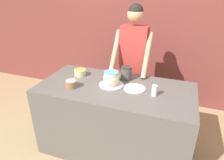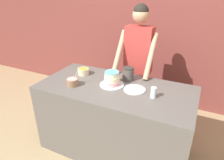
{
  "view_description": "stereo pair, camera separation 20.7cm",
  "coord_description": "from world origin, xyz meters",
  "px_view_note": "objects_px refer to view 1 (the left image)",
  "views": [
    {
      "loc": [
        0.67,
        -1.53,
        1.99
      ],
      "look_at": [
        -0.02,
        0.4,
        1.02
      ],
      "focal_mm": 32.0,
      "sensor_mm": 36.0,
      "label": 1
    },
    {
      "loc": [
        0.86,
        -1.45,
        1.99
      ],
      "look_at": [
        -0.02,
        0.4,
        1.02
      ],
      "focal_mm": 32.0,
      "sensor_mm": 36.0,
      "label": 2
    }
  ],
  "objects_px": {
    "ceramic_plate": "(135,88)",
    "stoneware_jar": "(126,73)",
    "cake": "(111,79)",
    "frosting_bowl_orange": "(80,72)",
    "person_baker": "(133,55)",
    "frosting_bowl_pink": "(71,84)",
    "drinking_glass": "(155,91)"
  },
  "relations": [
    {
      "from": "frosting_bowl_orange",
      "to": "stoneware_jar",
      "type": "bearing_deg",
      "value": 8.62
    },
    {
      "from": "cake",
      "to": "ceramic_plate",
      "type": "relative_size",
      "value": 1.17
    },
    {
      "from": "ceramic_plate",
      "to": "stoneware_jar",
      "type": "height_order",
      "value": "stoneware_jar"
    },
    {
      "from": "cake",
      "to": "frosting_bowl_pink",
      "type": "distance_m",
      "value": 0.47
    },
    {
      "from": "drinking_glass",
      "to": "ceramic_plate",
      "type": "height_order",
      "value": "drinking_glass"
    },
    {
      "from": "person_baker",
      "to": "stoneware_jar",
      "type": "xyz_separation_m",
      "value": [
        0.02,
        -0.42,
        -0.11
      ]
    },
    {
      "from": "stoneware_jar",
      "to": "frosting_bowl_pink",
      "type": "bearing_deg",
      "value": -141.94
    },
    {
      "from": "frosting_bowl_pink",
      "to": "ceramic_plate",
      "type": "distance_m",
      "value": 0.73
    },
    {
      "from": "person_baker",
      "to": "ceramic_plate",
      "type": "xyz_separation_m",
      "value": [
        0.18,
        -0.63,
        -0.18
      ]
    },
    {
      "from": "drinking_glass",
      "to": "cake",
      "type": "bearing_deg",
      "value": 171.58
    },
    {
      "from": "drinking_glass",
      "to": "ceramic_plate",
      "type": "distance_m",
      "value": 0.25
    },
    {
      "from": "frosting_bowl_pink",
      "to": "frosting_bowl_orange",
      "type": "distance_m",
      "value": 0.34
    },
    {
      "from": "cake",
      "to": "stoneware_jar",
      "type": "distance_m",
      "value": 0.25
    },
    {
      "from": "cake",
      "to": "frosting_bowl_orange",
      "type": "bearing_deg",
      "value": 165.6
    },
    {
      "from": "person_baker",
      "to": "cake",
      "type": "height_order",
      "value": "person_baker"
    },
    {
      "from": "person_baker",
      "to": "ceramic_plate",
      "type": "bearing_deg",
      "value": -73.94
    },
    {
      "from": "stoneware_jar",
      "to": "cake",
      "type": "bearing_deg",
      "value": -119.53
    },
    {
      "from": "person_baker",
      "to": "frosting_bowl_pink",
      "type": "relative_size",
      "value": 9.89
    },
    {
      "from": "cake",
      "to": "frosting_bowl_pink",
      "type": "height_order",
      "value": "frosting_bowl_pink"
    },
    {
      "from": "frosting_bowl_pink",
      "to": "frosting_bowl_orange",
      "type": "xyz_separation_m",
      "value": [
        -0.06,
        0.33,
        -0.0
      ]
    },
    {
      "from": "cake",
      "to": "ceramic_plate",
      "type": "bearing_deg",
      "value": -0.71
    },
    {
      "from": "frosting_bowl_pink",
      "to": "stoneware_jar",
      "type": "xyz_separation_m",
      "value": [
        0.54,
        0.42,
        0.04
      ]
    },
    {
      "from": "frosting_bowl_orange",
      "to": "stoneware_jar",
      "type": "height_order",
      "value": "stoneware_jar"
    },
    {
      "from": "person_baker",
      "to": "stoneware_jar",
      "type": "distance_m",
      "value": 0.43
    },
    {
      "from": "frosting_bowl_orange",
      "to": "ceramic_plate",
      "type": "relative_size",
      "value": 0.6
    },
    {
      "from": "person_baker",
      "to": "frosting_bowl_orange",
      "type": "distance_m",
      "value": 0.79
    },
    {
      "from": "cake",
      "to": "stoneware_jar",
      "type": "xyz_separation_m",
      "value": [
        0.12,
        0.21,
        0.01
      ]
    },
    {
      "from": "ceramic_plate",
      "to": "drinking_glass",
      "type": "bearing_deg",
      "value": -17.43
    },
    {
      "from": "person_baker",
      "to": "cake",
      "type": "relative_size",
      "value": 6.11
    },
    {
      "from": "person_baker",
      "to": "frosting_bowl_orange",
      "type": "xyz_separation_m",
      "value": [
        -0.58,
        -0.51,
        -0.15
      ]
    },
    {
      "from": "ceramic_plate",
      "to": "stoneware_jar",
      "type": "relative_size",
      "value": 1.47
    },
    {
      "from": "frosting_bowl_orange",
      "to": "drinking_glass",
      "type": "relative_size",
      "value": 1.26
    }
  ]
}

